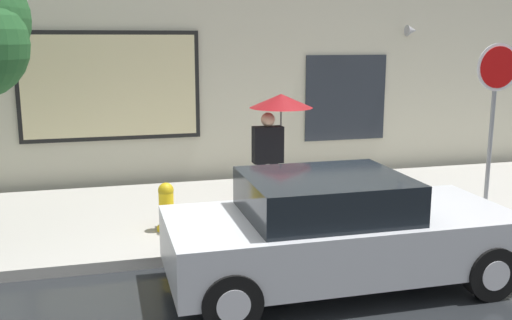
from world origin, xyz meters
TOP-DOWN VIEW (x-y plane):
  - ground_plane at (0.00, 0.00)m, footprint 60.00×60.00m
  - sidewalk at (0.00, 3.00)m, footprint 20.00×4.00m
  - building_facade at (-0.01, 5.50)m, footprint 20.00×0.67m
  - parked_car at (0.62, -0.08)m, footprint 4.13×1.86m
  - fire_hydrant at (-1.18, 2.08)m, footprint 0.30×0.44m
  - pedestrian_with_umbrella at (0.67, 2.59)m, footprint 1.01×1.01m
  - stop_sign at (4.10, 1.85)m, footprint 0.76×0.10m

SIDE VIEW (x-z plane):
  - ground_plane at x=0.00m, z-range 0.00..0.00m
  - sidewalk at x=0.00m, z-range 0.00..0.15m
  - fire_hydrant at x=-1.18m, z-range 0.14..0.86m
  - parked_car at x=0.62m, z-range -0.01..1.36m
  - pedestrian_with_umbrella at x=0.67m, z-range 0.72..2.65m
  - stop_sign at x=4.10m, z-range 0.71..3.43m
  - building_facade at x=-0.01m, z-range -0.02..6.98m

